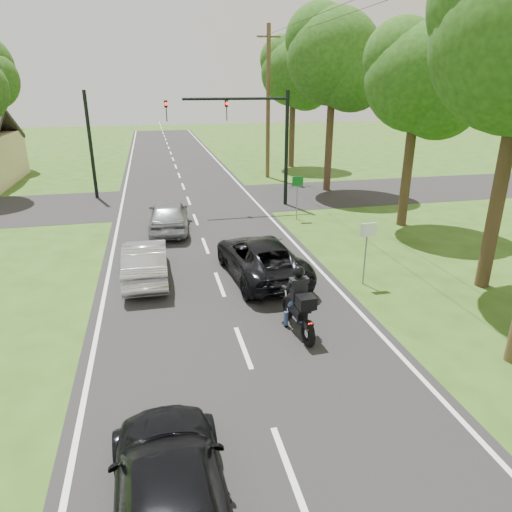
# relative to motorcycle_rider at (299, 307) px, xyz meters

# --- Properties ---
(ground) EXTENTS (140.00, 140.00, 0.00)m
(ground) POSITION_rel_motorcycle_rider_xyz_m (-1.60, -0.44, -0.75)
(ground) COLOR #2B4814
(ground) RESTS_ON ground
(road) EXTENTS (8.00, 100.00, 0.01)m
(road) POSITION_rel_motorcycle_rider_xyz_m (-1.60, 9.56, -0.74)
(road) COLOR black
(road) RESTS_ON ground
(cross_road) EXTENTS (60.00, 7.00, 0.01)m
(cross_road) POSITION_rel_motorcycle_rider_xyz_m (-1.60, 15.56, -0.74)
(cross_road) COLOR black
(cross_road) RESTS_ON ground
(motorcycle_rider) EXTENTS (0.63, 2.21, 1.90)m
(motorcycle_rider) POSITION_rel_motorcycle_rider_xyz_m (0.00, 0.00, 0.00)
(motorcycle_rider) COLOR black
(motorcycle_rider) RESTS_ON ground
(dark_suv) EXTENTS (2.67, 5.07, 1.36)m
(dark_suv) POSITION_rel_motorcycle_rider_xyz_m (-0.10, 3.97, -0.06)
(dark_suv) COLOR black
(dark_suv) RESTS_ON road
(silver_sedan) EXTENTS (1.45, 4.06, 1.33)m
(silver_sedan) POSITION_rel_motorcycle_rider_xyz_m (-3.97, 4.56, -0.07)
(silver_sedan) COLOR #B6B6BB
(silver_sedan) RESTS_ON road
(silver_suv) EXTENTS (2.01, 4.39, 1.46)m
(silver_suv) POSITION_rel_motorcycle_rider_xyz_m (-2.94, 10.01, -0.01)
(silver_suv) COLOR #969A9E
(silver_suv) RESTS_ON road
(dark_car_behind) EXTENTS (1.93, 4.41, 1.26)m
(dark_car_behind) POSITION_rel_motorcycle_rider_xyz_m (-3.61, -5.12, -0.10)
(dark_car_behind) COLOR black
(dark_car_behind) RESTS_ON road
(traffic_signal) EXTENTS (6.38, 0.44, 6.00)m
(traffic_signal) POSITION_rel_motorcycle_rider_xyz_m (1.73, 13.55, 3.39)
(traffic_signal) COLOR black
(traffic_signal) RESTS_ON ground
(signal_pole_far) EXTENTS (0.20, 0.20, 6.00)m
(signal_pole_far) POSITION_rel_motorcycle_rider_xyz_m (-6.80, 17.56, 2.25)
(signal_pole_far) COLOR black
(signal_pole_far) RESTS_ON ground
(utility_pole_far) EXTENTS (1.60, 0.28, 10.00)m
(utility_pole_far) POSITION_rel_motorcycle_rider_xyz_m (4.60, 21.56, 4.34)
(utility_pole_far) COLOR brown
(utility_pole_far) RESTS_ON ground
(sign_white) EXTENTS (0.55, 0.07, 2.12)m
(sign_white) POSITION_rel_motorcycle_rider_xyz_m (3.10, 2.54, 0.85)
(sign_white) COLOR slate
(sign_white) RESTS_ON ground
(sign_green) EXTENTS (0.55, 0.07, 2.12)m
(sign_green) POSITION_rel_motorcycle_rider_xyz_m (3.30, 10.54, 0.85)
(sign_green) COLOR slate
(sign_green) RESTS_ON ground
(tree_row_c) EXTENTS (4.80, 4.65, 8.76)m
(tree_row_c) POSITION_rel_motorcycle_rider_xyz_m (8.15, 8.36, 5.49)
(tree_row_c) COLOR #332316
(tree_row_c) RESTS_ON ground
(tree_row_d) EXTENTS (5.76, 5.58, 10.45)m
(tree_row_d) POSITION_rel_motorcycle_rider_xyz_m (7.50, 16.32, 6.68)
(tree_row_d) COLOR #332316
(tree_row_d) RESTS_ON ground
(tree_row_e) EXTENTS (5.28, 5.12, 9.61)m
(tree_row_e) POSITION_rel_motorcycle_rider_xyz_m (7.87, 25.34, 6.08)
(tree_row_e) COLOR #332316
(tree_row_e) RESTS_ON ground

